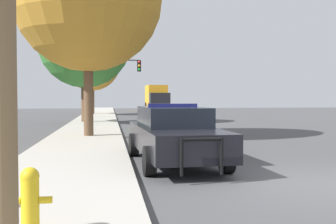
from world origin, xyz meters
The scene contains 9 objects.
ground_plane centered at (0.00, 0.00, 0.00)m, with size 110.00×110.00×0.00m, color #474749.
sidewalk_left centered at (-5.10, 0.00, 0.07)m, with size 3.00×110.00×0.13m.
police_car centered at (-2.46, 2.95, 0.77)m, with size 2.20×5.31×1.55m.
fire_hydrant centered at (-5.05, -2.75, 0.55)m, with size 0.51×0.22×0.78m.
traffic_light centered at (-3.90, 25.90, 3.48)m, with size 4.08×0.35×4.67m.
car_background_distant centered at (2.26, 44.14, 0.71)m, with size 2.04×4.55×1.33m.
box_truck centered at (1.71, 44.01, 1.69)m, with size 2.60×6.86×3.15m.
tree_sidewalk_far centered at (-5.71, 32.43, 4.92)m, with size 5.26×5.26×7.43m.
tree_sidewalk_mid centered at (-5.68, 19.73, 5.29)m, with size 5.98×5.98×8.16m.
Camera 1 is at (-4.12, -7.84, 1.74)m, focal length 45.00 mm.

